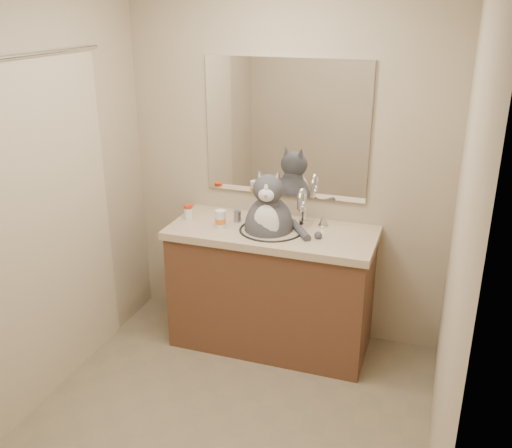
# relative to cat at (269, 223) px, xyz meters

# --- Properties ---
(room) EXTENTS (2.22, 2.52, 2.42)m
(room) POSITION_rel_cat_xyz_m (0.02, -0.95, 0.31)
(room) COLOR #7E7157
(room) RESTS_ON ground
(vanity) EXTENTS (1.34, 0.59, 1.12)m
(vanity) POSITION_rel_cat_xyz_m (0.02, 0.01, -0.45)
(vanity) COLOR brown
(vanity) RESTS_ON ground
(mirror) EXTENTS (1.10, 0.02, 0.90)m
(mirror) POSITION_rel_cat_xyz_m (0.02, 0.28, 0.56)
(mirror) COLOR white
(mirror) RESTS_ON room
(shower_curtain) EXTENTS (0.02, 1.30, 1.93)m
(shower_curtain) POSITION_rel_cat_xyz_m (-1.03, -0.85, 0.14)
(shower_curtain) COLOR beige
(shower_curtain) RESTS_ON ground
(cat) EXTENTS (0.49, 0.39, 0.63)m
(cat) POSITION_rel_cat_xyz_m (0.00, 0.00, 0.00)
(cat) COLOR #434347
(cat) RESTS_ON vanity
(pill_bottle_redcap) EXTENTS (0.08, 0.08, 0.10)m
(pill_bottle_redcap) POSITION_rel_cat_xyz_m (-0.57, 0.01, 0.01)
(pill_bottle_redcap) COLOR white
(pill_bottle_redcap) RESTS_ON vanity
(pill_bottle_orange) EXTENTS (0.09, 0.09, 0.12)m
(pill_bottle_orange) POSITION_rel_cat_xyz_m (-0.31, -0.07, 0.01)
(pill_bottle_orange) COLOR white
(pill_bottle_orange) RESTS_ON vanity
(grey_canister) EXTENTS (0.06, 0.06, 0.08)m
(grey_canister) POSITION_rel_cat_xyz_m (-0.24, 0.07, -0.00)
(grey_canister) COLOR gray
(grey_canister) RESTS_ON vanity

